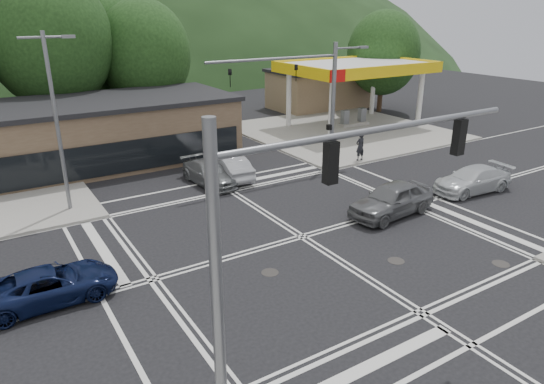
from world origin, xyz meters
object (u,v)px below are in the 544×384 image
car_blue_west (51,285)px  car_grey_center (392,199)px  car_northbound (209,173)px  car_queue_b (193,133)px  car_silver_east (472,180)px  car_queue_a (230,167)px  pedestrian (360,147)px

car_blue_west → car_grey_center: 16.09m
car_blue_west → car_northbound: (10.21, 8.50, 0.02)m
car_blue_west → car_queue_b: 22.41m
car_northbound → car_blue_west: bearing=-143.8°
car_blue_west → car_silver_east: size_ratio=0.94×
car_queue_a → car_northbound: (-1.56, -0.24, -0.06)m
car_silver_east → car_queue_b: bearing=-148.3°
car_grey_center → car_silver_east: car_grey_center is taller
car_silver_east → car_blue_west: bearing=-86.3°
car_grey_center → pedestrian: size_ratio=2.59×
car_blue_west → pedestrian: pedestrian is taller
car_queue_b → car_northbound: size_ratio=1.01×
car_grey_center → car_silver_east: bearing=84.5°
car_northbound → car_silver_east: bearing=-40.7°
car_silver_east → pedestrian: size_ratio=2.56×
car_queue_b → car_blue_west: bearing=59.3°
car_queue_a → car_grey_center: bearing=119.1°
car_grey_center → car_northbound: (-5.86, 9.30, -0.18)m
car_northbound → pedestrian: bearing=-11.6°
car_queue_b → car_northbound: bearing=77.7°
car_grey_center → car_silver_east: (6.44, 0.00, -0.13)m
car_northbound → car_queue_a: bearing=5.2°
car_blue_west → pedestrian: size_ratio=2.40×
car_grey_center → car_queue_b: 19.02m
car_blue_west → car_northbound: size_ratio=1.01×
car_grey_center → car_queue_b: size_ratio=1.07×
car_grey_center → car_northbound: bearing=-153.2°
car_queue_b → car_silver_east: bearing=121.8°
car_northbound → pedestrian: (10.68, -1.50, 0.45)m
car_queue_b → pedestrian: size_ratio=2.41×
car_queue_a → car_queue_b: (1.56, 9.28, 0.06)m
car_grey_center → car_queue_a: bearing=-161.2°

